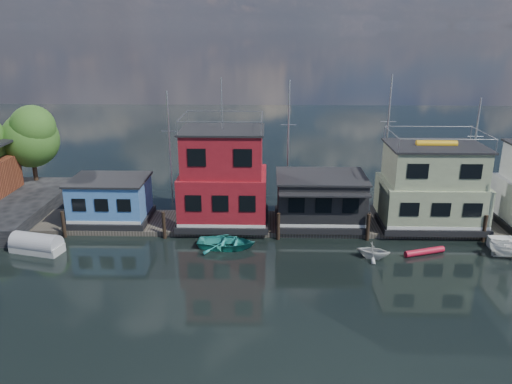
{
  "coord_description": "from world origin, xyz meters",
  "views": [
    {
      "loc": [
        -4.8,
        -27.01,
        16.01
      ],
      "look_at": [
        -5.82,
        12.0,
        3.0
      ],
      "focal_mm": 35.0,
      "sensor_mm": 36.0,
      "label": 1
    }
  ],
  "objects_px": {
    "tarp_runabout": "(37,245)",
    "dinghy_white": "(373,250)",
    "dinghy_teal": "(226,242)",
    "houseboat_blue": "(111,200)",
    "houseboat_red": "(223,179)",
    "houseboat_green": "(431,187)",
    "houseboat_dark": "(320,199)",
    "red_kayak": "(424,252)"
  },
  "relations": [
    {
      "from": "houseboat_red",
      "to": "dinghy_white",
      "type": "distance_m",
      "value": 13.27
    },
    {
      "from": "dinghy_white",
      "to": "houseboat_dark",
      "type": "bearing_deg",
      "value": 45.49
    },
    {
      "from": "houseboat_blue",
      "to": "tarp_runabout",
      "type": "bearing_deg",
      "value": -125.74
    },
    {
      "from": "houseboat_green",
      "to": "dinghy_white",
      "type": "distance_m",
      "value": 8.78
    },
    {
      "from": "houseboat_blue",
      "to": "houseboat_red",
      "type": "xyz_separation_m",
      "value": [
        9.5,
        0.0,
        1.9
      ]
    },
    {
      "from": "dinghy_teal",
      "to": "houseboat_blue",
      "type": "bearing_deg",
      "value": 69.65
    },
    {
      "from": "houseboat_blue",
      "to": "houseboat_green",
      "type": "height_order",
      "value": "houseboat_green"
    },
    {
      "from": "tarp_runabout",
      "to": "houseboat_red",
      "type": "bearing_deg",
      "value": 36.09
    },
    {
      "from": "houseboat_red",
      "to": "red_kayak",
      "type": "xyz_separation_m",
      "value": [
        15.25,
        -5.28,
        -3.87
      ]
    },
    {
      "from": "houseboat_green",
      "to": "red_kayak",
      "type": "xyz_separation_m",
      "value": [
        -1.75,
        -5.28,
        -3.31
      ]
    },
    {
      "from": "houseboat_blue",
      "to": "houseboat_red",
      "type": "distance_m",
      "value": 9.69
    },
    {
      "from": "houseboat_blue",
      "to": "houseboat_green",
      "type": "bearing_deg",
      "value": 0.0
    },
    {
      "from": "houseboat_dark",
      "to": "dinghy_white",
      "type": "distance_m",
      "value": 7.08
    },
    {
      "from": "houseboat_red",
      "to": "tarp_runabout",
      "type": "bearing_deg",
      "value": -157.62
    },
    {
      "from": "houseboat_dark",
      "to": "houseboat_red",
      "type": "bearing_deg",
      "value": 179.86
    },
    {
      "from": "red_kayak",
      "to": "houseboat_blue",
      "type": "bearing_deg",
      "value": 148.89
    },
    {
      "from": "houseboat_dark",
      "to": "red_kayak",
      "type": "distance_m",
      "value": 9.22
    },
    {
      "from": "tarp_runabout",
      "to": "dinghy_white",
      "type": "distance_m",
      "value": 24.82
    },
    {
      "from": "red_kayak",
      "to": "dinghy_teal",
      "type": "bearing_deg",
      "value": 157.97
    },
    {
      "from": "houseboat_dark",
      "to": "houseboat_green",
      "type": "height_order",
      "value": "houseboat_green"
    },
    {
      "from": "houseboat_dark",
      "to": "tarp_runabout",
      "type": "height_order",
      "value": "houseboat_dark"
    },
    {
      "from": "houseboat_red",
      "to": "dinghy_white",
      "type": "height_order",
      "value": "houseboat_red"
    },
    {
      "from": "houseboat_red",
      "to": "houseboat_dark",
      "type": "distance_m",
      "value": 8.18
    },
    {
      "from": "houseboat_blue",
      "to": "red_kayak",
      "type": "height_order",
      "value": "houseboat_blue"
    },
    {
      "from": "houseboat_red",
      "to": "dinghy_teal",
      "type": "xyz_separation_m",
      "value": [
        0.56,
        -4.52,
        -3.65
      ]
    },
    {
      "from": "houseboat_blue",
      "to": "dinghy_white",
      "type": "bearing_deg",
      "value": -16.12
    },
    {
      "from": "houseboat_green",
      "to": "dinghy_teal",
      "type": "relative_size",
      "value": 1.9
    },
    {
      "from": "houseboat_red",
      "to": "dinghy_teal",
      "type": "relative_size",
      "value": 2.69
    },
    {
      "from": "houseboat_red",
      "to": "houseboat_green",
      "type": "bearing_deg",
      "value": 0.0
    },
    {
      "from": "houseboat_red",
      "to": "dinghy_teal",
      "type": "height_order",
      "value": "houseboat_red"
    },
    {
      "from": "houseboat_dark",
      "to": "houseboat_green",
      "type": "relative_size",
      "value": 0.88
    },
    {
      "from": "houseboat_green",
      "to": "dinghy_white",
      "type": "bearing_deg",
      "value": -133.39
    },
    {
      "from": "dinghy_teal",
      "to": "dinghy_white",
      "type": "bearing_deg",
      "value": -94.08
    },
    {
      "from": "houseboat_dark",
      "to": "red_kayak",
      "type": "xyz_separation_m",
      "value": [
        7.25,
        -5.26,
        -2.18
      ]
    },
    {
      "from": "houseboat_red",
      "to": "dinghy_teal",
      "type": "bearing_deg",
      "value": -82.92
    },
    {
      "from": "red_kayak",
      "to": "tarp_runabout",
      "type": "height_order",
      "value": "tarp_runabout"
    },
    {
      "from": "houseboat_green",
      "to": "dinghy_teal",
      "type": "bearing_deg",
      "value": -164.63
    },
    {
      "from": "houseboat_dark",
      "to": "houseboat_green",
      "type": "distance_m",
      "value": 9.07
    },
    {
      "from": "dinghy_teal",
      "to": "dinghy_white",
      "type": "height_order",
      "value": "dinghy_white"
    },
    {
      "from": "dinghy_teal",
      "to": "dinghy_white",
      "type": "distance_m",
      "value": 10.86
    },
    {
      "from": "red_kayak",
      "to": "houseboat_red",
      "type": "bearing_deg",
      "value": 141.84
    },
    {
      "from": "houseboat_red",
      "to": "houseboat_dark",
      "type": "bearing_deg",
      "value": -0.14
    }
  ]
}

